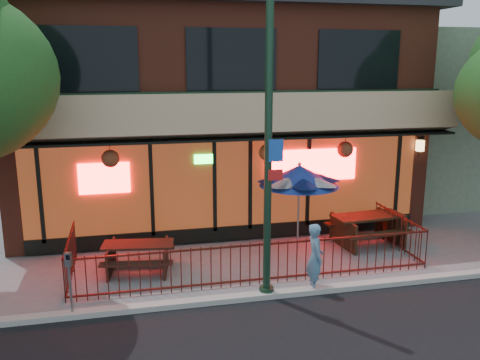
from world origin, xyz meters
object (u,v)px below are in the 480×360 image
Objects in this scene: picnic_table_right at (368,225)px; pedestrian at (315,257)px; patio_umbrella at (299,175)px; parking_meter_near at (69,274)px; street_light at (268,152)px; picnic_table_left at (138,253)px.

pedestrian is at bearing -135.31° from picnic_table_right.
patio_umbrella is 1.77× the size of parking_meter_near.
pedestrian is (-2.49, -2.46, 0.22)m from picnic_table_right.
picnic_table_right is at bearing -40.11° from pedestrian.
parking_meter_near is (-7.60, -2.59, 0.37)m from picnic_table_right.
street_light is at bearing 97.93° from pedestrian.
picnic_table_left is at bearing -174.73° from picnic_table_right.
street_light is 5.17× the size of parking_meter_near.
picnic_table_left is 1.20× the size of pedestrian.
street_light is 4.24m from picnic_table_left.
patio_umbrella is at bearing -5.35° from pedestrian.
picnic_table_left is at bearing 56.13° from parking_meter_near.
street_light is at bearing -145.05° from picnic_table_right.
picnic_table_left is (-2.65, 1.94, -2.68)m from street_light.
street_light is 2.92× the size of patio_umbrella.
patio_umbrella is 6.25m from parking_meter_near.
picnic_table_right is at bearing 5.27° from picnic_table_left.
pedestrian is at bearing -100.55° from patio_umbrella.
pedestrian is (1.11, 0.05, -2.38)m from street_light.
picnic_table_left is at bearing 68.56° from pedestrian.
parking_meter_near is (-5.11, -0.13, 0.15)m from pedestrian.
picnic_table_left is 4.54m from patio_umbrella.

